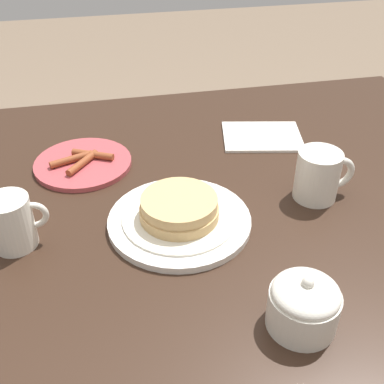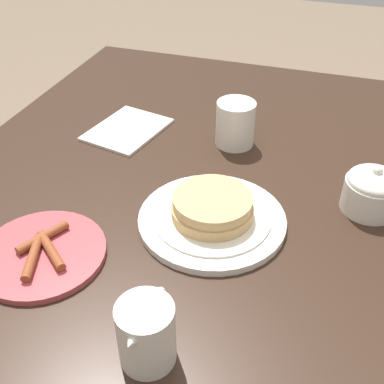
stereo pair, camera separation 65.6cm
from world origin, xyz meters
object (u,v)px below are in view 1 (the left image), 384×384
side_plate_bacon (83,163)px  creamer_pitcher (10,221)px  napkin (262,137)px  sugar_bowl (304,304)px  pancake_plate (179,215)px  coffee_mug (319,175)px

side_plate_bacon → creamer_pitcher: (-0.11, -0.22, 0.04)m
creamer_pitcher → napkin: size_ratio=0.57×
creamer_pitcher → sugar_bowl: bearing=-32.5°
pancake_plate → creamer_pitcher: bearing=179.3°
napkin → creamer_pitcher: bearing=-153.1°
pancake_plate → side_plate_bacon: (-0.15, 0.22, -0.01)m
napkin → side_plate_bacon: bearing=-174.8°
pancake_plate → sugar_bowl: bearing=-63.9°
creamer_pitcher → sugar_bowl: creamer_pitcher is taller
pancake_plate → coffee_mug: coffee_mug is taller
pancake_plate → sugar_bowl: sugar_bowl is taller
coffee_mug → napkin: 0.23m
creamer_pitcher → pancake_plate: bearing=-0.7°
side_plate_bacon → coffee_mug: 0.45m
coffee_mug → sugar_bowl: 0.30m
coffee_mug → creamer_pitcher: (-0.52, -0.02, -0.00)m
creamer_pitcher → sugar_bowl: 0.45m
sugar_bowl → napkin: size_ratio=0.48×
creamer_pitcher → sugar_bowl: size_ratio=1.17×
coffee_mug → creamer_pitcher: creamer_pitcher is taller
coffee_mug → napkin: (-0.02, 0.23, -0.04)m
side_plate_bacon → napkin: (0.38, 0.04, -0.00)m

